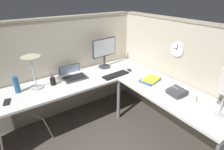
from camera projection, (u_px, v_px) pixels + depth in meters
ground_plane at (116, 127)px, 2.81m from camera, size 6.80×6.80×0.00m
cubicle_wall_back at (67, 67)px, 2.93m from camera, size 2.57×0.12×1.58m
cubicle_wall_right at (174, 73)px, 2.72m from camera, size 0.12×2.37×1.58m
desk at (110, 96)px, 2.43m from camera, size 2.35×2.15×0.73m
monitor at (104, 51)px, 2.95m from camera, size 0.46×0.20×0.50m
laptop at (73, 75)px, 2.76m from camera, size 0.35×0.39×0.22m
keyboard at (116, 75)px, 2.78m from camera, size 0.44×0.17×0.02m
computer_mouse at (129, 70)px, 2.93m from camera, size 0.06×0.10×0.03m
desk_lamp_dome at (32, 63)px, 2.27m from camera, size 0.24×0.24×0.44m
pen_cup at (53, 81)px, 2.49m from camera, size 0.08×0.08×0.18m
cell_phone at (7, 102)px, 2.12m from camera, size 0.10×0.16×0.01m
thermos_flask at (16, 85)px, 2.28m from camera, size 0.07×0.07×0.22m
office_phone at (177, 92)px, 2.25m from camera, size 0.21×0.22×0.11m
book_stack at (150, 80)px, 2.61m from camera, size 0.32×0.27×0.04m
coffee_mug at (193, 98)px, 2.12m from camera, size 0.08×0.08×0.10m
wall_clock at (177, 49)px, 2.50m from camera, size 0.04×0.22×0.22m
pinned_note_leftmost at (32, 57)px, 2.51m from camera, size 0.10×0.00×0.09m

